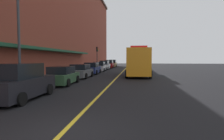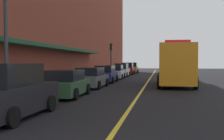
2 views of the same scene
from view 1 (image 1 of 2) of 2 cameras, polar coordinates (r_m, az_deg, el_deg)
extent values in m
plane|color=black|center=(30.20, 3.15, -0.64)|extent=(112.00, 112.00, 0.00)
cube|color=#ADA8A0|center=(31.25, -8.27, -0.39)|extent=(2.40, 70.00, 0.15)
cube|color=gold|center=(30.20, 3.15, -0.63)|extent=(0.16, 70.00, 0.01)
cube|color=brown|center=(33.36, -20.05, 15.75)|extent=(10.49, 64.00, 18.74)
cube|color=#19472D|center=(22.89, -15.95, 5.68)|extent=(1.20, 22.40, 0.24)
cube|color=black|center=(11.14, -26.10, -4.67)|extent=(1.84, 4.45, 0.96)
cube|color=black|center=(10.88, -26.86, -0.26)|extent=(1.65, 2.45, 0.79)
cylinder|color=black|center=(12.83, -26.08, -5.16)|extent=(0.22, 0.64, 0.64)
cylinder|color=black|center=(11.92, -18.66, -5.62)|extent=(0.22, 0.64, 0.64)
cylinder|color=black|center=(9.57, -26.01, -8.01)|extent=(0.22, 0.64, 0.64)
cube|color=#2D5133|center=(16.25, -14.94, -2.35)|extent=(1.95, 4.27, 0.75)
cube|color=black|center=(16.00, -15.24, -0.01)|extent=(1.71, 2.37, 0.61)
cylinder|color=black|center=(17.82, -16.25, -2.61)|extent=(0.24, 0.65, 0.64)
cylinder|color=black|center=(17.23, -10.56, -2.73)|extent=(0.24, 0.65, 0.64)
cylinder|color=black|center=(15.43, -19.81, -3.60)|extent=(0.24, 0.65, 0.64)
cylinder|color=black|center=(14.75, -13.33, -3.81)|extent=(0.24, 0.65, 0.64)
cube|color=#595B60|center=(21.50, -9.45, -0.87)|extent=(1.89, 4.46, 0.76)
cube|color=black|center=(21.25, -9.64, 0.94)|extent=(1.69, 2.46, 0.62)
cylinder|color=black|center=(23.12, -10.69, -1.16)|extent=(0.22, 0.64, 0.64)
cylinder|color=black|center=(22.60, -6.14, -1.23)|extent=(0.22, 0.64, 0.64)
cylinder|color=black|center=(20.52, -13.09, -1.77)|extent=(0.22, 0.64, 0.64)
cylinder|color=black|center=(19.94, -8.00, -1.87)|extent=(0.22, 0.64, 0.64)
cube|color=navy|center=(26.72, -6.11, 0.05)|extent=(1.85, 4.46, 0.80)
cube|color=black|center=(26.47, -6.22, 1.60)|extent=(1.64, 2.47, 0.66)
cylinder|color=black|center=(28.27, -7.29, -0.29)|extent=(0.23, 0.64, 0.64)
cylinder|color=black|center=(27.91, -3.71, -0.32)|extent=(0.23, 0.64, 0.64)
cylinder|color=black|center=(25.61, -8.72, -0.69)|extent=(0.23, 0.64, 0.64)
cylinder|color=black|center=(25.21, -4.78, -0.73)|extent=(0.23, 0.64, 0.64)
cube|color=silver|center=(32.16, -3.87, 0.64)|extent=(2.04, 4.39, 0.80)
cube|color=black|center=(31.92, -3.94, 1.94)|extent=(1.78, 2.44, 0.66)
cylinder|color=black|center=(33.66, -5.12, 0.32)|extent=(0.24, 0.65, 0.64)
cylinder|color=black|center=(33.37, -1.89, 0.31)|extent=(0.24, 0.65, 0.64)
cylinder|color=black|center=(31.03, -6.00, 0.05)|extent=(0.24, 0.65, 0.64)
cylinder|color=black|center=(30.72, -2.50, 0.03)|extent=(0.24, 0.65, 0.64)
cube|color=silver|center=(37.37, -2.25, 1.11)|extent=(1.73, 4.85, 0.89)
cube|color=black|center=(37.11, -2.32, 2.35)|extent=(1.55, 2.67, 0.73)
cylinder|color=black|center=(39.00, -3.15, 0.77)|extent=(0.22, 0.64, 0.64)
cylinder|color=black|center=(38.74, -0.64, 0.75)|extent=(0.22, 0.64, 0.64)
cylinder|color=black|center=(36.06, -3.98, 0.54)|extent=(0.22, 0.64, 0.64)
cylinder|color=black|center=(35.77, -1.27, 0.52)|extent=(0.22, 0.64, 0.64)
cube|color=maroon|center=(43.38, -0.88, 1.48)|extent=(1.91, 4.70, 0.95)
cube|color=black|center=(43.13, -0.92, 2.61)|extent=(1.69, 2.59, 0.77)
cylinder|color=black|center=(44.95, -1.83, 1.13)|extent=(0.23, 0.64, 0.64)
cylinder|color=black|center=(44.73, 0.52, 1.12)|extent=(0.23, 0.64, 0.64)
cylinder|color=black|center=(42.09, -2.37, 0.97)|extent=(0.23, 0.64, 0.64)
cylinder|color=black|center=(41.86, 0.13, 0.96)|extent=(0.23, 0.64, 0.64)
cube|color=#A5844C|center=(49.29, 0.19, 1.72)|extent=(1.96, 4.32, 0.95)
cube|color=black|center=(49.06, 0.16, 2.72)|extent=(1.74, 2.39, 0.78)
cylinder|color=black|center=(50.73, -0.73, 1.40)|extent=(0.23, 0.64, 0.64)
cylinder|color=black|center=(50.53, 1.42, 1.39)|extent=(0.23, 0.64, 0.64)
cylinder|color=black|center=(48.09, -1.11, 1.28)|extent=(0.23, 0.64, 0.64)
cylinder|color=black|center=(47.89, 1.16, 1.27)|extent=(0.23, 0.64, 0.64)
cube|color=orange|center=(20.58, 8.19, 2.47)|extent=(2.59, 2.52, 3.03)
cube|color=#3F3F42|center=(25.25, 8.02, 2.38)|extent=(2.60, 6.11, 2.79)
cube|color=red|center=(20.61, 8.22, 7.02)|extent=(1.81, 0.61, 0.24)
cylinder|color=black|center=(20.79, 11.76, -1.19)|extent=(0.30, 1.00, 1.00)
cylinder|color=black|center=(20.75, 4.53, -1.14)|extent=(0.30, 1.00, 1.00)
cylinder|color=black|center=(24.59, 11.07, -0.47)|extent=(0.30, 1.00, 1.00)
cylinder|color=black|center=(24.55, 4.97, -0.42)|extent=(0.30, 1.00, 1.00)
cylinder|color=black|center=(27.05, 10.73, -0.11)|extent=(0.30, 1.00, 1.00)
cylinder|color=black|center=(27.02, 5.18, -0.07)|extent=(0.30, 1.00, 1.00)
cylinder|color=#4C4C51|center=(31.51, -6.53, 0.75)|extent=(0.07, 0.07, 1.05)
cube|color=black|center=(31.48, -6.54, 1.96)|extent=(0.14, 0.18, 0.28)
cylinder|color=#4C4C51|center=(27.59, -8.52, 0.34)|extent=(0.07, 0.07, 1.05)
cube|color=black|center=(27.56, -8.54, 1.73)|extent=(0.14, 0.18, 0.28)
cylinder|color=#33383D|center=(14.61, -26.61, 7.95)|extent=(0.18, 0.18, 6.50)
cylinder|color=#232326|center=(36.34, -4.60, 2.97)|extent=(0.14, 0.14, 3.40)
cube|color=black|center=(36.38, -4.62, 6.36)|extent=(0.28, 0.36, 0.90)
sphere|color=red|center=(36.37, -4.37, 6.84)|extent=(0.16, 0.16, 0.16)
sphere|color=gold|center=(36.35, -4.37, 6.36)|extent=(0.16, 0.16, 0.16)
sphere|color=green|center=(36.34, -4.37, 5.89)|extent=(0.16, 0.16, 0.16)
camera|label=2|loc=(1.05, -44.54, -8.56)|focal=42.60mm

